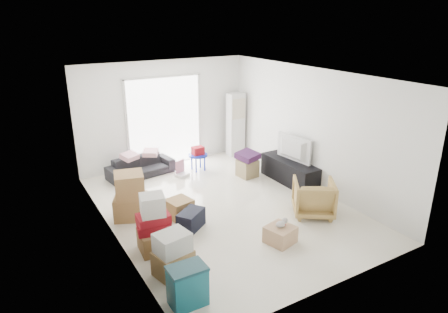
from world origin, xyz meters
name	(u,v)px	position (x,y,z in m)	size (l,w,h in m)	color
room_shell	(223,145)	(0.00, 0.00, 1.35)	(4.98, 6.48, 3.18)	white
sliding_door	(165,118)	(0.00, 2.98, 1.24)	(2.10, 0.04, 2.33)	white
ac_tower	(236,125)	(1.95, 2.65, 0.88)	(0.45, 0.30, 1.75)	silver
tv_console	(289,171)	(2.00, 0.33, 0.27)	(0.48, 1.61, 0.54)	black
television	(290,158)	(2.00, 0.33, 0.60)	(1.02, 0.58, 0.13)	black
sofa	(140,164)	(-0.88, 2.50, 0.32)	(1.62, 0.47, 0.63)	black
pillow_left	(129,151)	(-1.14, 2.47, 0.69)	(0.38, 0.30, 0.12)	#E8A9B6
pillow_right	(150,147)	(-0.61, 2.48, 0.69)	(0.33, 0.27, 0.11)	#E8A9B6
armchair	(314,196)	(1.37, -1.16, 0.39)	(0.77, 0.72, 0.79)	tan
storage_bins	(188,286)	(-1.90, -2.27, 0.30)	(0.51, 0.36, 0.59)	#125B6A
box_stack_a	(173,255)	(-1.80, -1.56, 0.34)	(0.62, 0.55, 0.70)	olive
box_stack_b	(154,227)	(-1.80, -0.79, 0.44)	(0.61, 0.54, 1.01)	olive
box_stack_c	(130,196)	(-1.77, 0.52, 0.45)	(0.78, 0.72, 0.93)	olive
loose_box	(179,208)	(-0.96, 0.07, 0.18)	(0.44, 0.44, 0.37)	olive
duffel_bag	(191,220)	(-0.96, -0.44, 0.17)	(0.55, 0.33, 0.35)	black
ottoman	(247,168)	(1.35, 1.14, 0.21)	(0.42, 0.42, 0.42)	#988458
blanket	(248,157)	(1.35, 1.14, 0.49)	(0.47, 0.47, 0.14)	#391B44
kids_table	(198,154)	(0.50, 2.12, 0.44)	(0.49, 0.49, 0.62)	#1123AF
toy_walker	(181,172)	(-0.04, 1.98, 0.11)	(0.36, 0.35, 0.39)	silver
wood_crate	(280,235)	(0.16, -1.66, 0.15)	(0.45, 0.45, 0.30)	tan
plush_bunny	(282,223)	(0.19, -1.66, 0.36)	(0.27, 0.15, 0.13)	#B2ADA8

